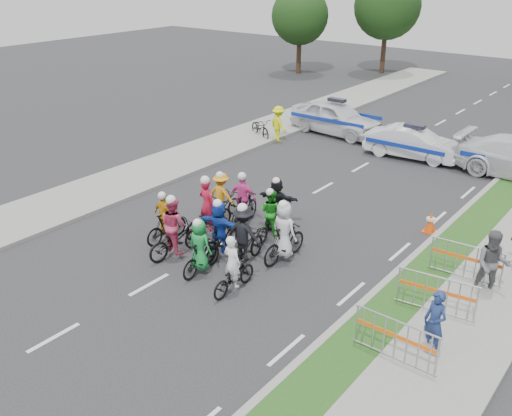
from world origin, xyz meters
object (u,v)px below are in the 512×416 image
Objects in this scene: rider_0 at (233,273)px; parked_bike at (260,128)px; rider_10 at (222,201)px; barrier_1 at (436,296)px; rider_7 at (284,237)px; spectator_0 at (435,323)px; tree_0 at (300,16)px; marshal_hiviz at (279,124)px; rider_2 at (175,233)px; tree_3 at (387,6)px; rider_9 at (244,204)px; spectator_1 at (492,264)px; police_car_1 at (413,143)px; rider_6 at (208,215)px; barrier_0 at (395,342)px; rider_4 at (244,241)px; rider_1 at (201,252)px; cone_0 at (430,222)px; police_car_0 at (336,118)px; rider_3 at (166,222)px; rider_11 at (277,205)px; rider_5 at (220,232)px; barrier_2 at (465,263)px; rider_8 at (271,219)px.

parked_bike is (-8.09, 11.71, -0.08)m from rider_0.
barrier_1 is at bearing 171.12° from rider_10.
rider_7 is at bearing -112.98° from parked_bike.
spectator_0 is 33.74m from tree_0.
spectator_0 is 16.40m from marshal_hiviz.
tree_3 reaches higher than rider_2.
rider_9 is 7.86m from spectator_1.
rider_0 is 0.40× the size of police_car_1.
rider_6 is 8.49m from spectator_1.
barrier_0 is at bearing -97.27° from spectator_0.
rider_4 is at bearing 55.77° from rider_7.
tree_3 is (-8.38, 30.34, 4.16)m from rider_2.
cone_0 is (4.08, 6.50, -0.33)m from rider_1.
marshal_hiviz is 1.14m from parked_bike.
barrier_1 is at bearing -135.07° from police_car_0.
rider_3 is 2.71m from rider_9.
spectator_1 reaches higher than rider_10.
rider_4 is 0.32× the size of tree_0.
rider_9 is 27.30m from tree_0.
parked_bike is at bearing 97.23° from police_car_1.
rider_1 is 1.33m from rider_2.
tree_3 is at bearing 101.14° from spectator_1.
tree_0 reaches higher than spectator_1.
rider_2 is 0.32× the size of tree_0.
rider_0 is 2.69m from rider_2.
barrier_1 is 0.27× the size of tree_3.
rider_11 reaches higher than rider_0.
tree_3 is (-9.42, 29.51, 4.11)m from rider_5.
rider_2 is 1.15× the size of rider_10.
rider_4 is at bearing -118.21° from parked_bike.
rider_7 is at bearing -128.92° from rider_1.
tree_3 is at bearing -66.80° from rider_2.
rider_4 is 1.07× the size of rider_9.
rider_3 is at bearing 44.44° from rider_11.
barrier_0 is (4.68, -0.11, 0.00)m from rider_0.
rider_0 is 0.83× the size of barrier_2.
spectator_0 is at bearing -136.72° from police_car_0.
rider_2 reaches higher than rider_3.
rider_0 is 0.89× the size of rider_9.
spectator_0 reaches higher than barrier_1.
spectator_1 reaches higher than rider_1.
spectator_1 is at bearing -144.30° from rider_0.
rider_9 is (-2.40, 3.40, 0.17)m from rider_0.
rider_2 is 2.95m from rider_9.
rider_4 is at bearing 95.00° from rider_11.
rider_1 and marshal_hiviz have the same top height.
rider_6 reaches higher than police_car_0.
police_car_0 is (-3.07, 11.12, 0.10)m from rider_9.
rider_7 reaches higher than rider_8.
cone_0 is (6.28, 5.72, -0.32)m from rider_3.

